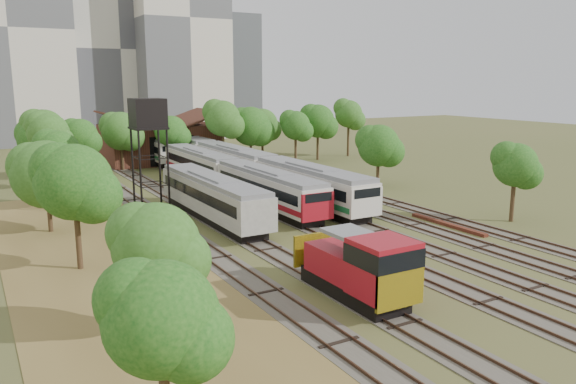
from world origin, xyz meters
TOP-DOWN VIEW (x-y plane):
  - ground at (0.00, 0.00)m, footprint 240.00×240.00m
  - dry_grass_patch at (-18.00, 8.00)m, footprint 14.00×60.00m
  - tracks at (-0.67, 25.00)m, footprint 24.60×80.00m
  - railcar_red_set at (-2.00, 30.36)m, footprint 3.03×34.58m
  - railcar_green_set at (2.00, 37.94)m, footprint 3.21×52.08m
  - railcar_rear at (-2.00, 57.61)m, footprint 3.17×16.08m
  - shunter_locomotive at (-8.00, -0.64)m, footprint 3.02×8.11m
  - old_grey_coach at (-8.00, 20.74)m, footprint 3.09×18.00m
  - water_tower at (-11.57, 26.90)m, footprint 3.00×3.00m
  - rail_pile_far at (8.20, 8.96)m, footprint 0.51×8.12m
  - maintenance_shed at (-1.00, 57.98)m, footprint 16.45×11.55m
  - tree_band_left at (-19.51, 26.31)m, footprint 8.01×62.61m
  - tree_band_far at (3.61, 50.15)m, footprint 49.35×9.84m
  - tree_band_right at (14.77, 28.38)m, footprint 5.58×42.96m
  - tower_left at (-18.00, 95.00)m, footprint 22.00×16.00m
  - tower_centre at (2.00, 100.00)m, footprint 20.00×18.00m
  - tower_right at (14.00, 92.00)m, footprint 18.00×16.00m
  - tower_far_right at (34.00, 110.00)m, footprint 12.00×12.00m

SIDE VIEW (x-z plane):
  - ground at x=0.00m, z-range 0.00..0.00m
  - dry_grass_patch at x=-18.00m, z-range 0.00..0.04m
  - tracks at x=-0.67m, z-range -0.05..0.14m
  - rail_pile_far at x=8.20m, z-range 0.00..0.26m
  - shunter_locomotive at x=-8.00m, z-range -0.05..3.91m
  - railcar_red_set at x=-2.00m, z-range 0.11..3.86m
  - railcar_rear at x=-2.00m, z-range 0.11..4.04m
  - old_grey_coach at x=-8.00m, z-range 0.18..3.99m
  - railcar_green_set at x=2.00m, z-range 0.11..4.09m
  - maintenance_shed at x=-1.00m, z-range -0.87..6.70m
  - tree_band_right at x=14.77m, z-range 1.17..8.81m
  - tree_band_left at x=-19.51m, z-range 0.86..9.35m
  - tree_band_far at x=3.61m, z-range 1.08..10.32m
  - water_tower at x=-11.57m, z-range 3.56..13.93m
  - tower_far_right at x=34.00m, z-range 0.00..28.00m
  - tower_centre at x=2.00m, z-range 0.00..36.00m
  - tower_left at x=-18.00m, z-range 0.00..42.00m
  - tower_right at x=14.00m, z-range 0.00..48.00m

